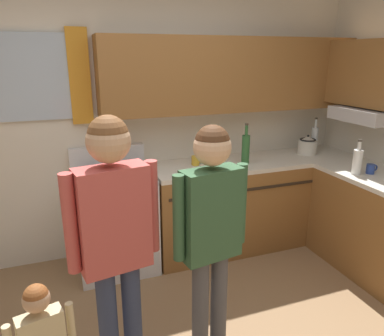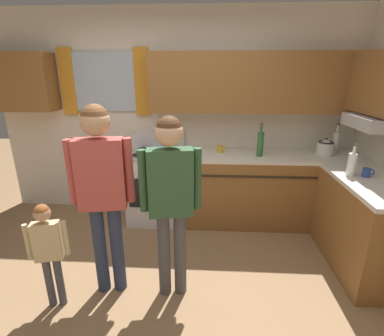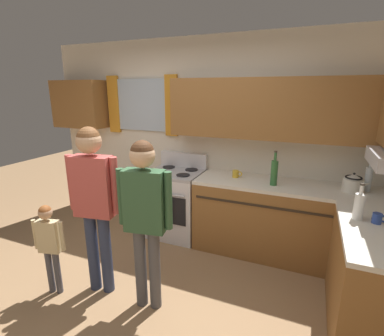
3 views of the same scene
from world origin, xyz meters
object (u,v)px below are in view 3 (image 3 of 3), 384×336
bottle_wine_green (274,172)px  stovetop_kettle (353,183)px  bottle_milk_white (359,206)px  small_child (49,239)px  mug_cobalt_blue (378,218)px  adult_in_plaid (145,207)px  stove_oven (176,202)px  adult_holding_child (94,193)px  bottle_tall_clear (368,178)px  mug_mustard_yellow (236,174)px

bottle_wine_green → stovetop_kettle: bearing=7.5°
bottle_milk_white → small_child: bottle_milk_white is taller
mug_cobalt_blue → adult_in_plaid: (-1.80, -0.61, 0.04)m
stove_oven → adult_in_plaid: 1.50m
adult_holding_child → adult_in_plaid: bearing=-1.0°
stovetop_kettle → mug_cobalt_blue: bearing=-82.2°
stove_oven → stovetop_kettle: (2.07, 0.02, 0.53)m
stove_oven → bottle_tall_clear: bearing=2.6°
bottle_tall_clear → bottle_wine_green: size_ratio=0.93×
bottle_milk_white → stovetop_kettle: 0.74m
bottle_milk_white → mug_mustard_yellow: bearing=148.3°
adult_in_plaid → bottle_wine_green: bearing=54.7°
adult_holding_child → mug_cobalt_blue: bearing=14.3°
bottle_tall_clear → adult_in_plaid: adult_in_plaid is taller
bottle_tall_clear → mug_cobalt_blue: 0.86m
bottle_wine_green → adult_holding_child: (-1.45, -1.26, -0.02)m
stove_oven → bottle_tall_clear: (2.21, 0.10, 0.57)m
bottle_milk_white → mug_cobalt_blue: 0.16m
bottle_wine_green → small_child: (-1.84, -1.47, -0.47)m
bottle_milk_white → stovetop_kettle: bearing=87.3°
stove_oven → small_child: size_ratio=1.19×
bottle_wine_green → adult_holding_child: adult_holding_child is taller
mug_mustard_yellow → adult_in_plaid: bearing=-107.3°
stovetop_kettle → small_child: stovetop_kettle is taller
bottle_wine_green → adult_in_plaid: bearing=-125.3°
bottle_milk_white → mug_cobalt_blue: size_ratio=2.73×
bottle_milk_white → mug_cobalt_blue: bottle_milk_white is taller
mug_cobalt_blue → bottle_tall_clear: bearing=87.3°
bottle_milk_white → adult_holding_child: 2.30m
bottle_tall_clear → bottle_wine_green: (-0.94, -0.19, 0.01)m
bottle_wine_green → stovetop_kettle: (0.80, 0.11, -0.06)m
small_child → mug_cobalt_blue: bearing=16.5°
stovetop_kettle → adult_in_plaid: 2.18m
stovetop_kettle → adult_in_plaid: size_ratio=0.18×
stove_oven → adult_holding_child: 1.47m
mug_mustard_yellow → bottle_wine_green: bearing=-14.7°
adult_holding_child → bottle_wine_green: bearing=41.0°
mug_mustard_yellow → small_child: bearing=-130.8°
stove_oven → mug_cobalt_blue: 2.34m
small_child → bottle_milk_white: bearing=17.8°
bottle_milk_white → stovetop_kettle: (0.03, 0.74, -0.02)m
bottle_wine_green → stovetop_kettle: bottle_wine_green is taller
bottle_wine_green → stove_oven: bearing=176.1°
stove_oven → adult_in_plaid: bearing=-74.8°
stovetop_kettle → adult_holding_child: bearing=-148.7°
mug_cobalt_blue → stovetop_kettle: size_ratio=0.42×
stovetop_kettle → adult_holding_child: 2.63m
bottle_tall_clear → small_child: size_ratio=0.40×
mug_mustard_yellow → mug_cobalt_blue: bearing=-29.9°
adult_holding_child → small_child: adult_holding_child is taller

